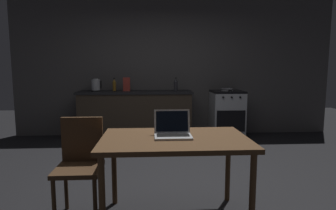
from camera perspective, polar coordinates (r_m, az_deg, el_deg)
ground_plane at (r=3.62m, az=-0.23°, el=-14.51°), size 12.00×12.00×0.00m
back_wall at (r=5.81m, az=1.38°, el=7.72°), size 6.40×0.10×2.77m
kitchen_counter at (r=5.52m, az=-6.50°, el=-1.92°), size 2.16×0.64×0.92m
stove_oven at (r=5.71m, az=11.72°, el=-1.75°), size 0.60×0.62×0.92m
dining_table at (r=2.48m, az=1.36°, el=-8.22°), size 1.27×0.82×0.76m
chair at (r=2.76m, az=-17.17°, el=-10.48°), size 0.40×0.40×0.90m
laptop at (r=2.49m, az=0.97°, el=-5.31°), size 0.32×0.27×0.22m
electric_kettle at (r=5.55m, az=-14.29°, el=3.86°), size 0.19×0.17×0.24m
bottle at (r=5.42m, az=1.56°, el=4.09°), size 0.07×0.07×0.26m
frying_pan at (r=5.63m, az=11.82°, el=3.07°), size 0.25×0.42×0.05m
cereal_box at (r=5.49m, az=-8.31°, el=4.14°), size 0.13×0.05×0.26m
bottle_b at (r=5.58m, az=-10.74°, el=4.01°), size 0.07×0.07×0.25m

